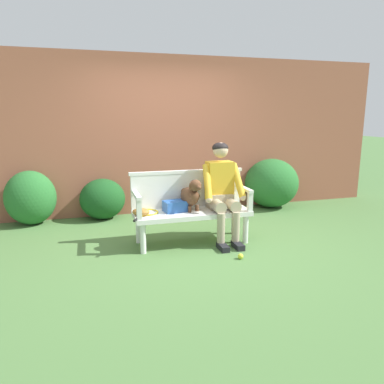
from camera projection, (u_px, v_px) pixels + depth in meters
ground_plane at (192, 243)px, 4.80m from camera, size 40.00×40.00×0.00m
brick_garden_fence at (163, 135)px, 6.23m from camera, size 8.00×0.30×2.61m
hedge_bush_mid_right at (271, 183)px, 6.58m from camera, size 0.97×0.93×0.88m
hedge_bush_far_right at (30, 198)px, 5.52m from camera, size 0.75×0.63×0.83m
hedge_bush_mid_left at (103, 199)px, 5.84m from camera, size 0.72×0.63×0.65m
garden_bench at (192, 215)px, 4.72m from camera, size 1.51×0.52×0.43m
bench_backrest at (187, 188)px, 4.87m from camera, size 1.55×0.06×0.50m
bench_armrest_left_end at (137, 201)px, 4.38m from camera, size 0.06×0.52×0.28m
bench_armrest_right_end at (246, 194)px, 4.77m from camera, size 0.06×0.52×0.28m
person_seated at (222, 189)px, 4.74m from camera, size 0.56×0.66×1.30m
dog_on_bench at (191, 195)px, 4.66m from camera, size 0.28×0.42×0.43m
tennis_racket at (146, 213)px, 4.57m from camera, size 0.42×0.56×0.03m
baseball_glove at (141, 212)px, 4.48m from camera, size 0.28×0.26×0.09m
sports_bag at (175, 206)px, 4.66m from camera, size 0.31×0.24×0.14m
tennis_ball at (241, 256)px, 4.24m from camera, size 0.07×0.07×0.07m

